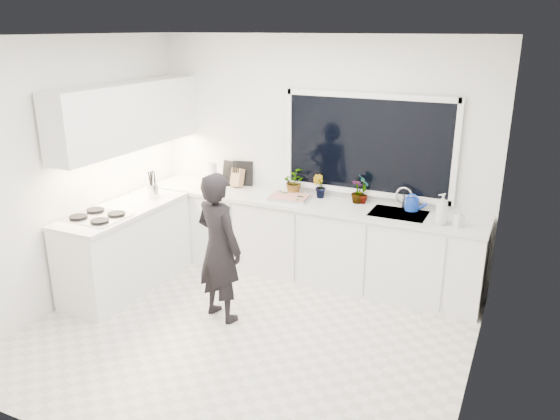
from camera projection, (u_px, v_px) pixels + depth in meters
The scene contains 25 objects.
floor at pixel (245, 335), 5.17m from camera, with size 4.00×3.50×0.02m, color beige.
wall_back at pixel (317, 157), 6.24m from camera, with size 4.00×0.02×2.70m, color white.
wall_left at pixel (69, 173), 5.55m from camera, with size 0.02×3.50×2.70m, color white.
wall_right at pixel (486, 235), 3.91m from camera, with size 0.02×3.50×2.70m, color white.
ceiling at pixel (238, 34), 4.30m from camera, with size 4.00×3.50×0.02m, color white.
window at pixel (367, 145), 5.90m from camera, with size 1.80×0.02×1.00m, color black.
base_cabinets_back at pixel (305, 240), 6.26m from camera, with size 3.92×0.58×0.88m, color white.
base_cabinets_left at pixel (126, 249), 6.00m from camera, with size 0.58×1.60×0.88m, color white.
countertop_back at pixel (305, 202), 6.11m from camera, with size 3.94×0.62×0.04m, color silver.
countertop_left at pixel (123, 210), 5.85m from camera, with size 0.62×1.60×0.04m, color silver.
upper_cabinets at pixel (128, 116), 5.90m from camera, with size 0.34×2.10×0.70m, color white.
sink at pixel (398, 218), 5.70m from camera, with size 0.58×0.42×0.14m, color silver.
faucet at pixel (404, 198), 5.82m from camera, with size 0.03×0.03×0.22m, color silver.
stovetop at pixel (98, 216), 5.55m from camera, with size 0.56×0.48×0.03m, color black.
person at pixel (219, 247), 5.26m from camera, with size 0.54×0.36×1.49m, color black.
pizza_tray at pixel (290, 198), 6.16m from camera, with size 0.45×0.33×0.03m, color #B4B4B9.
pizza at pixel (290, 196), 6.15m from camera, with size 0.41×0.29×0.01m, color #BA4018.
watering_can at pixel (412, 204), 5.76m from camera, with size 0.14×0.14×0.13m, color #1338B4.
paper_towel_roll at pixel (213, 174), 6.68m from camera, with size 0.11×0.11×0.26m, color silver.
knife_block at pixel (237, 178), 6.58m from camera, with size 0.13×0.10×0.22m, color olive.
utensil_crock at pixel (153, 191), 6.18m from camera, with size 0.13×0.13×0.16m, color #BCBCC1.
picture_frame_large at pixel (230, 172), 6.73m from camera, with size 0.22×0.02×0.28m, color black.
picture_frame_small at pixel (243, 173), 6.65m from camera, with size 0.25×0.02×0.30m, color black.
herb_plants at pixel (319, 185), 6.16m from camera, with size 1.09×0.35×0.33m.
soap_bottles at pixel (446, 211), 5.31m from camera, with size 0.31×0.17×0.31m.
Camera 1 is at (2.24, -3.94, 2.77)m, focal length 35.00 mm.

